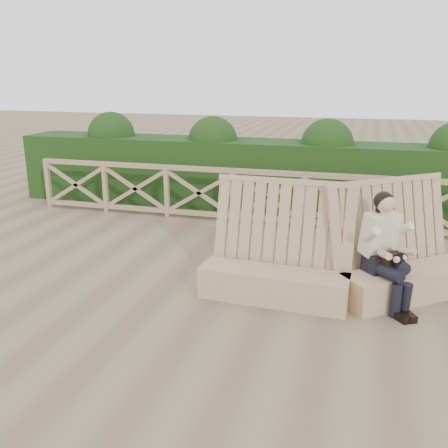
# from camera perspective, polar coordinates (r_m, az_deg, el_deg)

# --- Properties ---
(ground) EXTENTS (60.00, 60.00, 0.00)m
(ground) POSITION_cam_1_polar(r_m,az_deg,el_deg) (6.84, -0.95, -8.17)
(ground) COLOR brown
(ground) RESTS_ON ground
(bench) EXTENTS (3.63, 1.86, 1.55)m
(bench) POSITION_cam_1_polar(r_m,az_deg,el_deg) (6.85, 13.23, -5.09)
(bench) COLOR #947254
(bench) RESTS_ON ground
(woman) EXTENTS (0.79, 0.95, 1.48)m
(woman) POSITION_cam_1_polar(r_m,az_deg,el_deg) (6.68, 17.96, -2.56)
(woman) COLOR black
(woman) RESTS_ON ground
(guardrail) EXTENTS (10.10, 0.09, 1.10)m
(guardrail) POSITION_cam_1_polar(r_m,az_deg,el_deg) (9.88, 5.00, 3.04)
(guardrail) COLOR #997759
(guardrail) RESTS_ON ground
(hedge) EXTENTS (12.00, 1.20, 1.50)m
(hedge) POSITION_cam_1_polar(r_m,az_deg,el_deg) (10.99, 6.26, 5.45)
(hedge) COLOR black
(hedge) RESTS_ON ground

